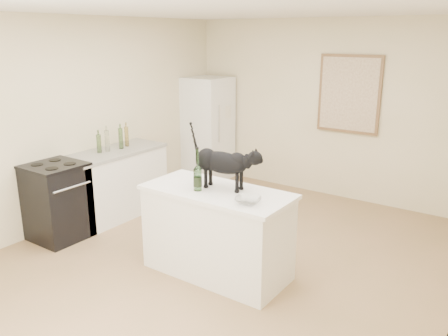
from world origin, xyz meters
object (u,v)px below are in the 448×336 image
Objects in this scene: glass_bowl at (248,201)px; black_cat at (222,165)px; fridge at (207,129)px; wine_bottle at (197,172)px; stove at (58,202)px.

black_cat is at bearing 153.56° from glass_bowl.
black_cat is 0.53m from glass_bowl.
fridge is 4.46× the size of wine_bottle.
black_cat is 1.78× the size of wine_bottle.
fridge is at bearing 90.00° from stove.
fridge is 2.51× the size of black_cat.
wine_bottle is (1.90, 0.28, 0.64)m from stove.
black_cat is 2.87× the size of glass_bowl.
black_cat is at bearing 12.74° from stove.
stove is 2.98m from fridge.
fridge is at bearing 125.52° from wine_bottle.
glass_bowl is at bearing -47.14° from fridge.
wine_bottle is (1.90, -2.67, 0.24)m from fridge.
wine_bottle is at bearing 176.98° from glass_bowl.
wine_bottle is at bearing -140.78° from black_cat.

